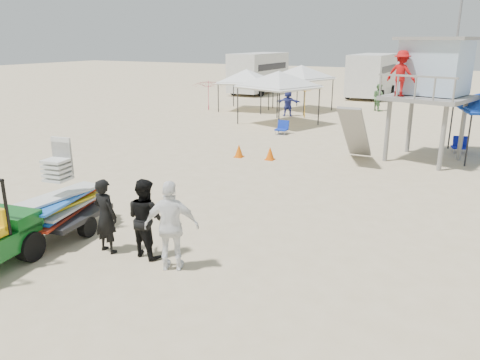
% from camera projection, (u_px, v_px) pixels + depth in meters
% --- Properties ---
extents(ground, '(140.00, 140.00, 0.00)m').
position_uv_depth(ground, '(140.00, 285.00, 8.65)').
color(ground, beige).
rests_on(ground, ground).
extents(surf_trailer, '(1.51, 2.41, 1.98)m').
position_uv_depth(surf_trailer, '(65.00, 201.00, 10.72)').
color(surf_trailer, black).
rests_on(surf_trailer, ground).
extents(man_left, '(0.62, 0.44, 1.62)m').
position_uv_depth(man_left, '(106.00, 216.00, 9.79)').
color(man_left, black).
rests_on(man_left, ground).
extents(man_mid, '(0.91, 0.76, 1.67)m').
position_uv_depth(man_mid, '(145.00, 218.00, 9.62)').
color(man_mid, black).
rests_on(man_mid, ground).
extents(man_right, '(1.15, 0.85, 1.81)m').
position_uv_depth(man_right, '(172.00, 226.00, 9.00)').
color(man_right, white).
rests_on(man_right, ground).
extents(lifeguard_tower, '(3.29, 3.29, 4.34)m').
position_uv_depth(lifeguard_tower, '(430.00, 72.00, 16.72)').
color(lifeguard_tower, gray).
rests_on(lifeguard_tower, ground).
extents(canopy_white_a, '(4.08, 4.08, 3.19)m').
position_uv_depth(canopy_white_a, '(279.00, 74.00, 24.10)').
color(canopy_white_a, black).
rests_on(canopy_white_a, ground).
extents(canopy_white_b, '(3.31, 3.31, 2.96)m').
position_uv_depth(canopy_white_b, '(246.00, 71.00, 29.20)').
color(canopy_white_b, black).
rests_on(canopy_white_b, ground).
extents(canopy_white_c, '(3.79, 3.79, 3.21)m').
position_uv_depth(canopy_white_c, '(301.00, 67.00, 29.08)').
color(canopy_white_c, black).
rests_on(canopy_white_c, ground).
extents(umbrella_a, '(2.70, 2.72, 1.89)m').
position_uv_depth(umbrella_a, '(208.00, 95.00, 29.58)').
color(umbrella_a, red).
rests_on(umbrella_a, ground).
extents(umbrella_b, '(2.33, 2.36, 1.95)m').
position_uv_depth(umbrella_b, '(305.00, 101.00, 26.64)').
color(umbrella_b, '#EDA215').
rests_on(umbrella_b, ground).
extents(cone_near, '(0.34, 0.34, 0.50)m').
position_uv_depth(cone_near, '(239.00, 151.00, 17.94)').
color(cone_near, '#EB5E07').
rests_on(cone_near, ground).
extents(cone_far, '(0.34, 0.34, 0.50)m').
position_uv_depth(cone_far, '(270.00, 153.00, 17.54)').
color(cone_far, '#ED5B07').
rests_on(cone_far, ground).
extents(beach_chair_a, '(0.58, 0.62, 0.64)m').
position_uv_depth(beach_chair_a, '(282.00, 127.00, 22.34)').
color(beach_chair_a, '#0F2CAB').
rests_on(beach_chair_a, ground).
extents(beach_chair_b, '(0.66, 0.71, 0.64)m').
position_uv_depth(beach_chair_b, '(460.00, 145.00, 18.69)').
color(beach_chair_b, '#0E199D').
rests_on(beach_chair_b, ground).
extents(rv_far_left, '(2.64, 6.80, 3.25)m').
position_uv_depth(rv_far_left, '(259.00, 71.00, 38.88)').
color(rv_far_left, silver).
rests_on(rv_far_left, ground).
extents(rv_mid_left, '(2.65, 6.50, 3.25)m').
position_uv_depth(rv_mid_left, '(372.00, 74.00, 36.12)').
color(rv_mid_left, silver).
rests_on(rv_mid_left, ground).
extents(light_pole_left, '(0.14, 0.14, 8.00)m').
position_uv_depth(light_pole_left, '(456.00, 45.00, 29.00)').
color(light_pole_left, slate).
rests_on(light_pole_left, ground).
extents(distant_beachgoers, '(16.07, 14.36, 1.86)m').
position_uv_depth(distant_beachgoers, '(422.00, 110.00, 24.07)').
color(distant_beachgoers, '#323A96').
rests_on(distant_beachgoers, ground).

